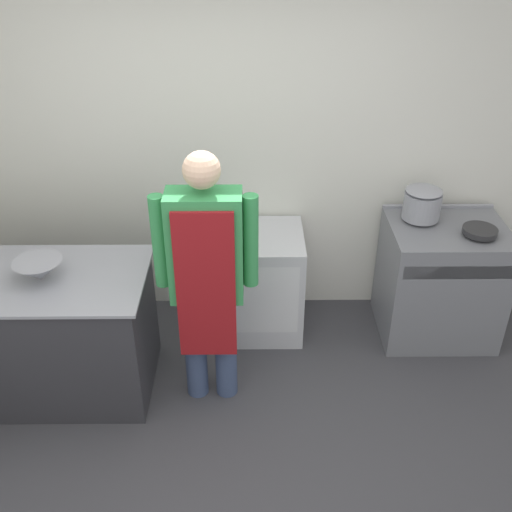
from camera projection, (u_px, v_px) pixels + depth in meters
ground_plane at (234, 496)px, 3.33m from camera, size 14.00×14.00×0.00m
wall_back at (236, 143)px, 4.23m from camera, size 8.00×0.05×2.70m
prep_counter at (48, 333)px, 3.87m from camera, size 1.35×0.79×0.86m
stove at (440, 281)px, 4.37m from camera, size 0.81×0.66×0.90m
fridge_unit at (262, 282)px, 4.43m from camera, size 0.58×0.60×0.79m
person_cook at (207, 271)px, 3.52m from camera, size 0.61×0.24×1.71m
mixing_bowl at (39, 270)px, 3.60m from camera, size 0.29×0.29×0.13m
stock_pot at (422, 203)px, 4.17m from camera, size 0.26×0.26×0.23m
saute_pan at (480, 231)px, 4.02m from camera, size 0.23×0.23×0.04m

